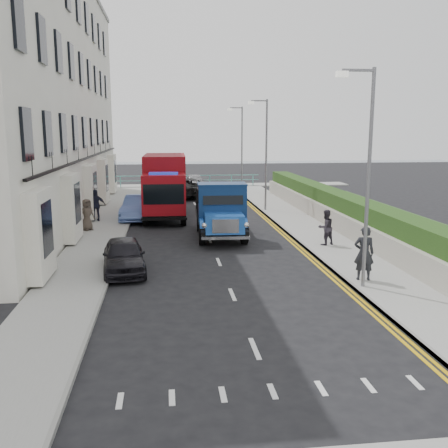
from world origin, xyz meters
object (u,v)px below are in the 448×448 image
Objects in this scene: lamp_near at (365,167)px; lamp_mid at (264,148)px; lamp_far at (240,144)px; pedestrian_east_near at (364,253)px; red_lorry at (165,184)px; parked_car_front at (124,255)px; bedford_lorry at (222,214)px.

lamp_mid is at bearing 90.00° from lamp_near.
lamp_far reaches higher than pedestrian_east_near.
red_lorry is 1.92× the size of parked_car_front.
lamp_mid is 6.68m from red_lorry.
lamp_far is (0.00, 10.00, 0.00)m from lamp_mid.
parked_car_front is 8.51m from pedestrian_east_near.
parked_car_front is (-7.78, -13.00, -3.37)m from lamp_mid.
lamp_mid is 15.59m from pedestrian_east_near.
pedestrian_east_near is at bearing -21.85° from parked_car_front.
lamp_mid is at bearing 52.98° from parked_car_front.
parked_car_front is at bearing -96.28° from red_lorry.
lamp_mid is 1.00× the size of lamp_far.
lamp_near is at bearing -90.00° from lamp_far.
parked_car_front is (-1.55, -11.74, -1.33)m from red_lorry.
lamp_mid is 10.00m from lamp_far.
lamp_mid is 1.22× the size of bedford_lorry.
lamp_far is at bearing 90.00° from lamp_near.
pedestrian_east_near is at bearing 59.95° from lamp_near.
lamp_mid reaches higher than parked_car_front.
lamp_near and lamp_far have the same top height.
lamp_near is 1.00× the size of lamp_far.
lamp_far is 1.90× the size of parked_car_front.
parked_car_front is at bearing -2.42° from pedestrian_east_near.
red_lorry is at bearing 112.92° from lamp_near.
lamp_near is 3.06m from pedestrian_east_near.
parked_car_front is (-4.18, -5.04, -0.60)m from bedford_lorry.
bedford_lorry is 8.37m from pedestrian_east_near.
lamp_mid is (0.00, 16.00, 0.00)m from lamp_near.
pedestrian_east_near reaches higher than parked_car_front.
lamp_mid is at bearing -75.18° from pedestrian_east_near.
bedford_lorry is at bearing -48.09° from pedestrian_east_near.
red_lorry is at bearing -51.40° from pedestrian_east_near.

